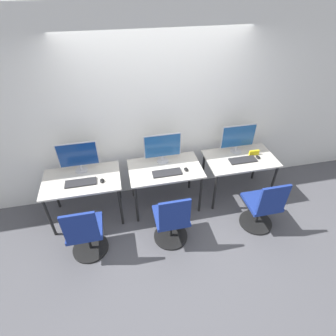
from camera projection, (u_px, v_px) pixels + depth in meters
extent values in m
plane|color=#4C4C51|center=(170.00, 218.00, 4.04)|extent=(20.00, 20.00, 0.00)
cube|color=silver|center=(158.00, 112.00, 3.79)|extent=(12.00, 0.05, 2.80)
cube|color=#BCB7AD|center=(81.00, 180.00, 3.66)|extent=(1.07, 0.67, 0.02)
cylinder|color=black|center=(49.00, 218.00, 3.58)|extent=(0.04, 0.04, 0.70)
cylinder|color=black|center=(121.00, 207.00, 3.74)|extent=(0.04, 0.04, 0.70)
cylinder|color=black|center=(54.00, 190.00, 4.02)|extent=(0.04, 0.04, 0.70)
cylinder|color=black|center=(118.00, 182.00, 4.18)|extent=(0.04, 0.04, 0.70)
cylinder|color=#B2B2B7|center=(82.00, 170.00, 3.80)|extent=(0.18, 0.18, 0.01)
cylinder|color=#B2B2B7|center=(81.00, 167.00, 3.77)|extent=(0.04, 0.04, 0.09)
cube|color=#B2B2B7|center=(78.00, 155.00, 3.64)|extent=(0.55, 0.01, 0.38)
cube|color=navy|center=(78.00, 155.00, 3.63)|extent=(0.52, 0.01, 0.35)
cube|color=#262628|center=(81.00, 183.00, 3.58)|extent=(0.42, 0.16, 0.02)
ellipsoid|color=black|center=(102.00, 181.00, 3.60)|extent=(0.06, 0.09, 0.03)
cylinder|color=black|center=(91.00, 248.00, 3.59)|extent=(0.48, 0.48, 0.03)
cylinder|color=black|center=(88.00, 238.00, 3.46)|extent=(0.04, 0.04, 0.38)
cube|color=navy|center=(85.00, 228.00, 3.33)|extent=(0.44, 0.44, 0.05)
cube|color=navy|center=(80.00, 228.00, 3.02)|extent=(0.40, 0.04, 0.44)
cube|color=#BCB7AD|center=(165.00, 169.00, 3.86)|extent=(1.07, 0.67, 0.02)
cylinder|color=black|center=(137.00, 204.00, 3.78)|extent=(0.04, 0.04, 0.70)
cylinder|color=black|center=(201.00, 195.00, 3.95)|extent=(0.04, 0.04, 0.70)
cylinder|color=black|center=(132.00, 180.00, 4.22)|extent=(0.04, 0.04, 0.70)
cylinder|color=black|center=(190.00, 172.00, 4.38)|extent=(0.04, 0.04, 0.70)
cylinder|color=#B2B2B7|center=(163.00, 161.00, 3.98)|extent=(0.18, 0.18, 0.01)
cylinder|color=#B2B2B7|center=(163.00, 158.00, 3.95)|extent=(0.04, 0.04, 0.09)
cube|color=#B2B2B7|center=(162.00, 146.00, 3.82)|extent=(0.55, 0.01, 0.38)
cube|color=navy|center=(163.00, 146.00, 3.81)|extent=(0.52, 0.01, 0.35)
cube|color=#262628|center=(167.00, 173.00, 3.75)|extent=(0.42, 0.16, 0.02)
ellipsoid|color=black|center=(186.00, 169.00, 3.80)|extent=(0.06, 0.09, 0.03)
cylinder|color=black|center=(171.00, 236.00, 3.75)|extent=(0.48, 0.48, 0.03)
cylinder|color=black|center=(171.00, 226.00, 3.62)|extent=(0.04, 0.04, 0.38)
cube|color=navy|center=(171.00, 216.00, 3.49)|extent=(0.44, 0.44, 0.05)
cube|color=navy|center=(175.00, 214.00, 3.19)|extent=(0.40, 0.04, 0.44)
cube|color=#BCB7AD|center=(240.00, 158.00, 4.06)|extent=(1.07, 0.67, 0.02)
cylinder|color=black|center=(215.00, 192.00, 3.98)|extent=(0.04, 0.04, 0.70)
cylinder|color=black|center=(273.00, 183.00, 4.15)|extent=(0.04, 0.04, 0.70)
cylinder|color=black|center=(203.00, 170.00, 4.42)|extent=(0.04, 0.04, 0.70)
cylinder|color=black|center=(256.00, 163.00, 4.59)|extent=(0.04, 0.04, 0.70)
cylinder|color=#B2B2B7|center=(236.00, 151.00, 4.20)|extent=(0.18, 0.18, 0.01)
cylinder|color=#B2B2B7|center=(236.00, 148.00, 4.16)|extent=(0.04, 0.04, 0.09)
cube|color=#B2B2B7|center=(238.00, 136.00, 4.03)|extent=(0.55, 0.01, 0.38)
cube|color=navy|center=(239.00, 136.00, 4.03)|extent=(0.52, 0.01, 0.35)
cube|color=#262628|center=(243.00, 160.00, 3.99)|extent=(0.42, 0.16, 0.02)
ellipsoid|color=black|center=(258.00, 157.00, 4.04)|extent=(0.06, 0.09, 0.03)
cylinder|color=black|center=(255.00, 222.00, 3.95)|extent=(0.48, 0.48, 0.03)
cylinder|color=black|center=(258.00, 213.00, 3.83)|extent=(0.04, 0.04, 0.38)
cube|color=navy|center=(262.00, 202.00, 3.69)|extent=(0.44, 0.44, 0.05)
cube|color=navy|center=(273.00, 200.00, 3.39)|extent=(0.40, 0.04, 0.44)
cube|color=yellow|center=(254.00, 153.00, 4.10)|extent=(0.16, 0.03, 0.08)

